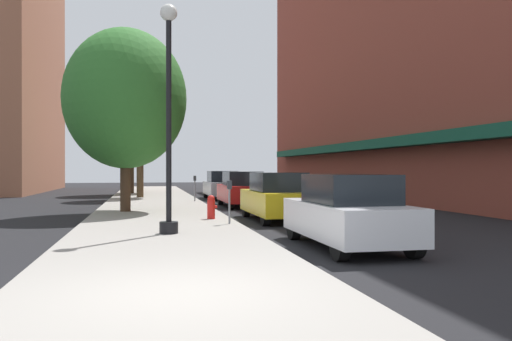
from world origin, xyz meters
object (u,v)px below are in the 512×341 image
tree_mid (140,114)px  tree_near (131,125)px  lamppost (169,114)px  parking_meter_far (229,196)px  car_white (347,212)px  car_yellow (277,197)px  car_silver (222,185)px  fire_hydrant (211,207)px  tree_far (125,99)px  car_red (242,190)px  parking_meter_near (195,185)px

tree_mid → tree_near: bearing=96.7°
lamppost → parking_meter_far: 3.58m
car_white → car_yellow: same height
parking_meter_far → tree_mid: bearing=100.1°
tree_near → car_yellow: 20.66m
car_white → car_silver: (0.00, 19.79, 0.00)m
fire_hydrant → tree_near: (-3.11, 19.66, 4.25)m
parking_meter_far → tree_far: (-3.26, 5.45, 3.58)m
lamppost → parking_meter_far: size_ratio=4.50×
car_white → car_red: size_ratio=1.00×
tree_far → car_white: size_ratio=1.66×
car_white → tree_far: bearing=118.8°
fire_hydrant → car_red: size_ratio=0.18×
parking_meter_far → tree_mid: (-2.80, 15.72, 4.03)m
lamppost → tree_far: (-1.36, 7.48, 1.32)m
car_white → car_yellow: bearing=91.4°
tree_far → lamppost: bearing=-79.7°
fire_hydrant → tree_far: bearing=127.7°
lamppost → tree_near: 23.48m
parking_meter_near → car_white: (1.95, -16.00, -0.14)m
parking_meter_near → tree_near: (-3.46, 9.95, 3.82)m
tree_near → tree_mid: 5.67m
fire_hydrant → tree_near: bearing=99.0°
parking_meter_far → car_silver: size_ratio=0.30×
fire_hydrant → tree_mid: size_ratio=0.11×
tree_far → car_silver: (5.21, 9.73, -3.72)m
fire_hydrant → car_silver: (2.30, 13.50, 0.29)m
tree_mid → car_silver: bearing=-6.4°
car_white → car_red: bearing=91.4°
lamppost → car_red: size_ratio=1.37×
tree_near → car_silver: 9.10m
tree_far → car_white: bearing=-62.6°
lamppost → tree_near: (-1.56, 23.37, 1.56)m
fire_hydrant → tree_far: size_ratio=0.11×
car_silver → tree_mid: bearing=173.4°
tree_far → car_silver: tree_far is taller
tree_far → car_red: bearing=31.1°
fire_hydrant → car_red: car_red is taller
fire_hydrant → parking_meter_far: size_ratio=0.60×
parking_meter_far → car_yellow: size_ratio=0.30×
fire_hydrant → car_yellow: bearing=3.0°
tree_mid → car_red: size_ratio=1.64×
lamppost → car_red: (3.85, 10.62, -2.39)m
parking_meter_near → tree_mid: (-2.80, 4.32, 4.03)m
lamppost → car_yellow: 5.94m
car_silver → lamppost: bearing=-102.8°
tree_near → car_silver: (5.41, -6.16, -3.96)m
parking_meter_near → car_silver: size_ratio=0.30×
tree_far → car_yellow: 7.37m
parking_meter_far → tree_near: bearing=99.2°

